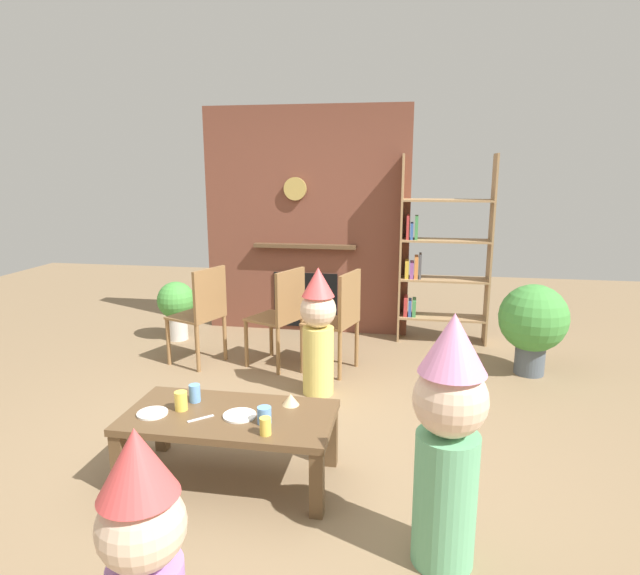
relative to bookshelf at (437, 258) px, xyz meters
name	(u,v)px	position (x,y,z in m)	size (l,w,h in m)	color
ground_plane	(287,445)	(-1.01, -2.40, -0.87)	(12.00, 12.00, 0.00)	#846B4C
brick_fireplace_feature	(307,222)	(-1.38, 0.20, 0.32)	(2.20, 0.28, 2.40)	brown
bookshelf	(437,258)	(0.00, 0.00, 0.00)	(0.90, 0.28, 1.90)	#9E7A51
coffee_table	(230,424)	(-1.24, -2.83, -0.52)	(1.18, 0.59, 0.41)	brown
paper_cup_near_left	(181,401)	(-1.53, -2.83, -0.41)	(0.07, 0.07, 0.11)	#F2CC4C
paper_cup_near_right	(265,426)	(-0.97, -3.03, -0.42)	(0.06, 0.06, 0.09)	#F2CC4C
paper_cup_center	(195,393)	(-1.49, -2.71, -0.41)	(0.07, 0.07, 0.11)	#669EE0
paper_cup_far_left	(265,415)	(-1.01, -2.91, -0.42)	(0.08, 0.08, 0.09)	#669EE0
paper_plate_front	(240,415)	(-1.17, -2.86, -0.46)	(0.19, 0.19, 0.01)	white
paper_plate_rear	(152,413)	(-1.66, -2.91, -0.46)	(0.17, 0.17, 0.01)	white
birthday_cake_slice	(291,399)	(-0.92, -2.66, -0.43)	(0.10, 0.10, 0.07)	#EAC68C
table_fork	(201,419)	(-1.37, -2.92, -0.46)	(0.15, 0.02, 0.01)	silver
child_with_cone_hat	(145,567)	(-1.05, -4.16, -0.34)	(0.28, 0.28, 1.01)	#B27FCC
child_in_pink	(448,436)	(-0.07, -3.31, -0.25)	(0.32, 0.32, 1.17)	#66B27F
child_by_the_chairs	(318,328)	(-0.95, -1.54, -0.33)	(0.28, 0.28, 1.02)	#E0CC66
dining_chair_left	(203,310)	(-2.09, -1.07, -0.36)	(0.52, 0.52, 0.90)	olive
dining_chair_middle	(282,312)	(-1.37, -1.02, -0.36)	(0.53, 0.53, 0.90)	olive
dining_chair_right	(340,316)	(-0.85, -1.05, -0.36)	(0.50, 0.50, 0.90)	olive
potted_plant_tall	(533,321)	(0.79, -0.82, -0.39)	(0.58, 0.58, 0.80)	#4C5660
potted_plant_short	(176,305)	(-2.65, -0.43, -0.49)	(0.38, 0.38, 0.62)	beige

